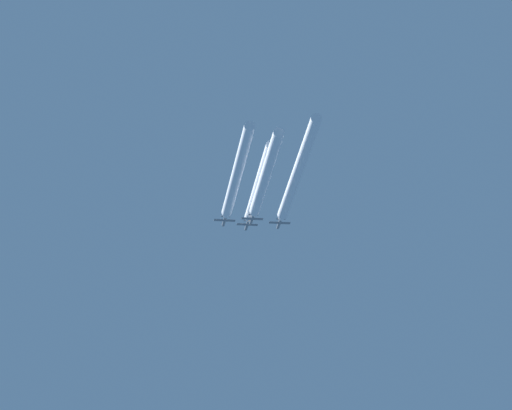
# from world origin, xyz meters

# --- Properties ---
(jet_lead) EXTENTS (7.80, 11.35, 2.73)m
(jet_lead) POSITION_xyz_m (-0.52, 6.77, 218.48)
(jet_lead) COLOR slate
(jet_left_wingman) EXTENTS (7.80, 11.35, 2.73)m
(jet_left_wingman) POSITION_xyz_m (-9.53, -0.14, 217.07)
(jet_left_wingman) COLOR slate
(jet_right_wingman) EXTENTS (7.80, 11.35, 2.73)m
(jet_right_wingman) POSITION_xyz_m (10.63, 0.28, 217.14)
(jet_right_wingman) COLOR slate
(jet_slot) EXTENTS (7.80, 11.35, 2.73)m
(jet_slot) POSITION_xyz_m (-0.22, -6.83, 215.50)
(jet_slot) COLOR slate
(smoke_trail_lead) EXTENTS (3.65, 67.69, 3.65)m
(smoke_trail_lead) POSITION_xyz_m (-0.52, -32.27, 218.46)
(smoke_trail_lead) COLOR white
(smoke_trail_left_wingman) EXTENTS (3.65, 77.92, 3.65)m
(smoke_trail_left_wingman) POSITION_xyz_m (-9.53, -44.28, 217.04)
(smoke_trail_left_wingman) COLOR white
(smoke_trail_right_wingman) EXTENTS (3.65, 86.16, 3.65)m
(smoke_trail_right_wingman) POSITION_xyz_m (10.63, -47.98, 217.11)
(smoke_trail_right_wingman) COLOR white
(smoke_trail_slot) EXTENTS (3.65, 70.80, 3.65)m
(smoke_trail_slot) POSITION_xyz_m (-0.22, -47.42, 215.47)
(smoke_trail_slot) COLOR white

